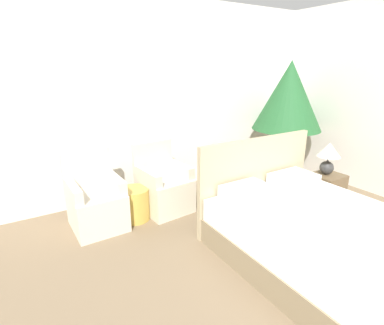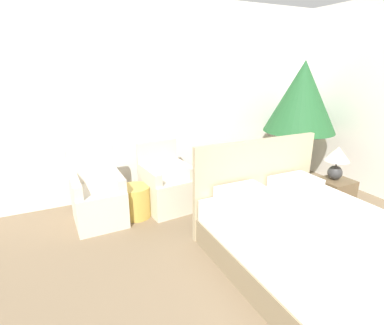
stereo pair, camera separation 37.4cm
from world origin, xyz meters
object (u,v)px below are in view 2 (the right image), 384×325
armchair_near_window_right (166,188)px  side_table (136,202)px  bed (314,243)px  armchair_near_window_left (98,200)px  potted_palm (302,100)px  nightstand (334,197)px  table_lamp (337,159)px

armchair_near_window_right → side_table: (-0.46, -0.07, -0.08)m
bed → armchair_near_window_left: bed is taller
armchair_near_window_left → potted_palm: size_ratio=0.46×
armchair_near_window_left → nightstand: armchair_near_window_left is taller
armchair_near_window_right → armchair_near_window_left: bearing=174.7°
bed → side_table: bearing=125.1°
nightstand → table_lamp: bearing=114.4°
armchair_near_window_left → table_lamp: 3.13m
bed → nightstand: bed is taller
armchair_near_window_left → side_table: size_ratio=2.16×
bed → nightstand: (1.13, 0.73, -0.03)m
table_lamp → nightstand: bearing=-65.6°
bed → side_table: 2.24m
side_table → nightstand: bearing=-24.6°
armchair_near_window_left → nightstand: (2.89, -1.18, -0.04)m
armchair_near_window_right → nightstand: armchair_near_window_right is taller
bed → armchair_near_window_right: size_ratio=2.26×
potted_palm → table_lamp: size_ratio=4.56×
potted_palm → nightstand: size_ratio=3.98×
armchair_near_window_left → potted_palm: potted_palm is taller
potted_palm → side_table: bearing=-177.9°
potted_palm → table_lamp: (-0.46, -1.18, -0.61)m
armchair_near_window_right → table_lamp: bearing=-35.9°
nightstand → side_table: (-2.42, 1.11, -0.04)m
nightstand → armchair_near_window_left: bearing=157.8°
armchair_near_window_right → table_lamp: (1.94, -1.15, 0.50)m
potted_palm → side_table: 3.11m
bed → armchair_near_window_left: size_ratio=2.26×
potted_palm → nightstand: potted_palm is taller
bed → table_lamp: bed is taller
nightstand → side_table: 2.66m
armchair_near_window_left → side_table: armchair_near_window_left is taller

